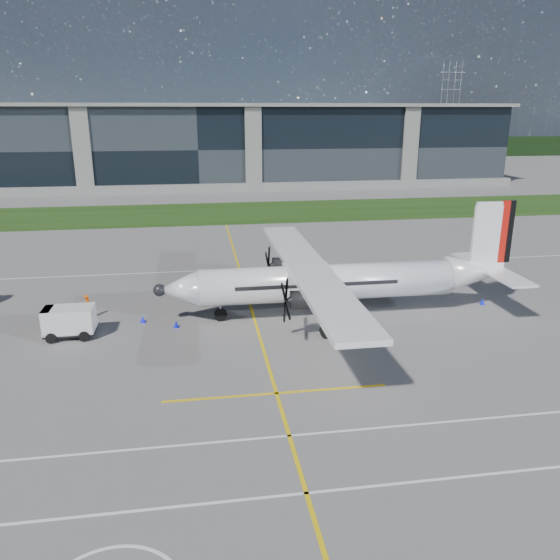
{
  "coord_description": "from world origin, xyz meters",
  "views": [
    {
      "loc": [
        -0.76,
        -31.57,
        14.37
      ],
      "look_at": [
        4.94,
        5.37,
        2.72
      ],
      "focal_mm": 35.0,
      "sensor_mm": 36.0,
      "label": 1
    }
  ],
  "objects_px": {
    "baggage_tug": "(70,322)",
    "safety_cone_tail": "(482,301)",
    "ground_crew_person": "(88,305)",
    "safety_cone_nose_port": "(176,324)",
    "turboprop_aircraft": "(341,261)",
    "safety_cone_stbdwing": "(277,266)",
    "pylon_east": "(449,108)",
    "safety_cone_fwd": "(143,319)"
  },
  "relations": [
    {
      "from": "ground_crew_person",
      "to": "safety_cone_nose_port",
      "type": "bearing_deg",
      "value": -102.88
    },
    {
      "from": "turboprop_aircraft",
      "to": "pylon_east",
      "type": "bearing_deg",
      "value": 62.43
    },
    {
      "from": "turboprop_aircraft",
      "to": "safety_cone_tail",
      "type": "bearing_deg",
      "value": 1.8
    },
    {
      "from": "ground_crew_person",
      "to": "safety_cone_fwd",
      "type": "xyz_separation_m",
      "value": [
        3.93,
        -1.52,
        -0.75
      ]
    },
    {
      "from": "ground_crew_person",
      "to": "safety_cone_stbdwing",
      "type": "bearing_deg",
      "value": -43.83
    },
    {
      "from": "safety_cone_fwd",
      "to": "ground_crew_person",
      "type": "bearing_deg",
      "value": 158.85
    },
    {
      "from": "safety_cone_fwd",
      "to": "safety_cone_nose_port",
      "type": "height_order",
      "value": "same"
    },
    {
      "from": "baggage_tug",
      "to": "ground_crew_person",
      "type": "height_order",
      "value": "baggage_tug"
    },
    {
      "from": "turboprop_aircraft",
      "to": "ground_crew_person",
      "type": "relative_size",
      "value": 13.47
    },
    {
      "from": "baggage_tug",
      "to": "turboprop_aircraft",
      "type": "bearing_deg",
      "value": 4.15
    },
    {
      "from": "turboprop_aircraft",
      "to": "safety_cone_fwd",
      "type": "xyz_separation_m",
      "value": [
        -14.16,
        0.54,
        -3.8
      ]
    },
    {
      "from": "safety_cone_fwd",
      "to": "safety_cone_nose_port",
      "type": "bearing_deg",
      "value": -28.85
    },
    {
      "from": "pylon_east",
      "to": "safety_cone_nose_port",
      "type": "relative_size",
      "value": 60.0
    },
    {
      "from": "pylon_east",
      "to": "turboprop_aircraft",
      "type": "distance_m",
      "value": 163.97
    },
    {
      "from": "safety_cone_nose_port",
      "to": "safety_cone_stbdwing",
      "type": "bearing_deg",
      "value": 56.18
    },
    {
      "from": "safety_cone_stbdwing",
      "to": "pylon_east",
      "type": "bearing_deg",
      "value": 59.33
    },
    {
      "from": "turboprop_aircraft",
      "to": "safety_cone_stbdwing",
      "type": "height_order",
      "value": "turboprop_aircraft"
    },
    {
      "from": "turboprop_aircraft",
      "to": "safety_cone_tail",
      "type": "relative_size",
      "value": 54.0
    },
    {
      "from": "pylon_east",
      "to": "safety_cone_stbdwing",
      "type": "bearing_deg",
      "value": -120.67
    },
    {
      "from": "pylon_east",
      "to": "safety_cone_tail",
      "type": "bearing_deg",
      "value": -113.93
    },
    {
      "from": "safety_cone_fwd",
      "to": "safety_cone_tail",
      "type": "bearing_deg",
      "value": -0.39
    },
    {
      "from": "baggage_tug",
      "to": "safety_cone_tail",
      "type": "height_order",
      "value": "baggage_tug"
    },
    {
      "from": "baggage_tug",
      "to": "pylon_east",
      "type": "bearing_deg",
      "value": 57.19
    },
    {
      "from": "baggage_tug",
      "to": "safety_cone_tail",
      "type": "distance_m",
      "value": 30.23
    },
    {
      "from": "turboprop_aircraft",
      "to": "safety_cone_nose_port",
      "type": "xyz_separation_m",
      "value": [
        -11.79,
        -0.77,
        -3.8
      ]
    },
    {
      "from": "safety_cone_stbdwing",
      "to": "safety_cone_nose_port",
      "type": "relative_size",
      "value": 1.0
    },
    {
      "from": "pylon_east",
      "to": "safety_cone_tail",
      "type": "relative_size",
      "value": 60.0
    },
    {
      "from": "baggage_tug",
      "to": "safety_cone_stbdwing",
      "type": "distance_m",
      "value": 21.31
    },
    {
      "from": "ground_crew_person",
      "to": "safety_cone_tail",
      "type": "distance_m",
      "value": 29.66
    },
    {
      "from": "turboprop_aircraft",
      "to": "safety_cone_stbdwing",
      "type": "bearing_deg",
      "value": 102.03
    },
    {
      "from": "safety_cone_tail",
      "to": "safety_cone_fwd",
      "type": "xyz_separation_m",
      "value": [
        -25.67,
        0.17,
        0.0
      ]
    },
    {
      "from": "safety_cone_fwd",
      "to": "safety_cone_nose_port",
      "type": "relative_size",
      "value": 1.0
    },
    {
      "from": "safety_cone_stbdwing",
      "to": "safety_cone_tail",
      "type": "height_order",
      "value": "same"
    },
    {
      "from": "safety_cone_nose_port",
      "to": "safety_cone_tail",
      "type": "bearing_deg",
      "value": 2.77
    },
    {
      "from": "baggage_tug",
      "to": "safety_cone_tail",
      "type": "bearing_deg",
      "value": 3.26
    },
    {
      "from": "safety_cone_stbdwing",
      "to": "ground_crew_person",
      "type": "bearing_deg",
      "value": -145.11
    },
    {
      "from": "ground_crew_person",
      "to": "safety_cone_fwd",
      "type": "height_order",
      "value": "ground_crew_person"
    },
    {
      "from": "pylon_east",
      "to": "ground_crew_person",
      "type": "height_order",
      "value": "pylon_east"
    },
    {
      "from": "ground_crew_person",
      "to": "safety_cone_nose_port",
      "type": "height_order",
      "value": "ground_crew_person"
    },
    {
      "from": "safety_cone_stbdwing",
      "to": "safety_cone_tail",
      "type": "bearing_deg",
      "value": -41.08
    },
    {
      "from": "safety_cone_tail",
      "to": "safety_cone_stbdwing",
      "type": "bearing_deg",
      "value": 138.92
    },
    {
      "from": "turboprop_aircraft",
      "to": "baggage_tug",
      "type": "relative_size",
      "value": 7.93
    }
  ]
}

